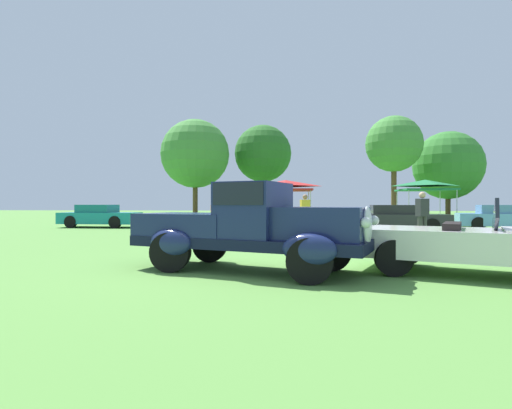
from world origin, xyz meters
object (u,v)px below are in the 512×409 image
object	(u,v)px
spectator_near_truck	(422,215)
show_car_skyblue	(501,218)
show_car_orange	(232,218)
canopy_tent_left_field	(286,185)
feature_pickup_truck	(250,226)
spectator_between_cars	(305,212)
show_car_teal	(100,216)
show_car_charcoal	(396,218)
canopy_tent_center_field	(425,184)
neighbor_convertible	(486,244)

from	to	relation	value
spectator_near_truck	show_car_skyblue	bearing A→B (deg)	48.70
show_car_orange	canopy_tent_left_field	world-z (taller)	canopy_tent_left_field
feature_pickup_truck	spectator_between_cars	distance (m)	10.06
show_car_teal	show_car_charcoal	bearing A→B (deg)	-6.41
show_car_teal	canopy_tent_center_field	size ratio (longest dim) A/B	1.43
show_car_orange	show_car_charcoal	size ratio (longest dim) A/B	0.92
feature_pickup_truck	canopy_tent_center_field	xyz separation A→B (m)	(8.68, 17.17, 1.55)
show_car_orange	feature_pickup_truck	bearing A→B (deg)	-79.51
feature_pickup_truck	spectator_near_truck	xyz separation A→B (m)	(5.17, 6.35, 0.04)
spectator_near_truck	show_car_teal	bearing A→B (deg)	155.50
show_car_orange	spectator_near_truck	world-z (taller)	spectator_near_truck
feature_pickup_truck	canopy_tent_left_field	bearing A→B (deg)	88.81
spectator_near_truck	canopy_tent_left_field	xyz separation A→B (m)	(-4.82, 10.46, 1.51)
show_car_skyblue	spectator_between_cars	bearing A→B (deg)	-162.95
neighbor_convertible	show_car_teal	distance (m)	19.20
canopy_tent_center_field	spectator_between_cars	bearing A→B (deg)	-135.59
feature_pickup_truck	canopy_tent_left_field	xyz separation A→B (m)	(0.35, 16.81, 1.55)
feature_pickup_truck	show_car_teal	world-z (taller)	feature_pickup_truck
show_car_teal	show_car_orange	xyz separation A→B (m)	(7.57, -1.96, -0.00)
neighbor_convertible	show_car_teal	xyz separation A→B (m)	(-13.89, 13.25, 0.02)
show_car_skyblue	neighbor_convertible	bearing A→B (deg)	-117.03
show_car_teal	show_car_charcoal	world-z (taller)	same
spectator_near_truck	canopy_tent_center_field	bearing A→B (deg)	72.01
feature_pickup_truck	show_car_teal	size ratio (longest dim) A/B	1.15
show_car_orange	canopy_tent_center_field	bearing A→B (deg)	29.34
show_car_teal	show_car_orange	distance (m)	7.82
show_car_charcoal	neighbor_convertible	bearing A→B (deg)	-96.43
show_car_teal	canopy_tent_left_field	distance (m)	10.80
feature_pickup_truck	canopy_tent_left_field	world-z (taller)	canopy_tent_left_field
spectator_near_truck	canopy_tent_left_field	distance (m)	11.62
canopy_tent_left_field	canopy_tent_center_field	bearing A→B (deg)	2.43
neighbor_convertible	show_car_skyblue	distance (m)	14.67
canopy_tent_center_field	show_car_orange	bearing A→B (deg)	-150.66
show_car_charcoal	spectator_between_cars	bearing A→B (deg)	-161.49
show_car_skyblue	canopy_tent_left_field	bearing A→B (deg)	159.76
show_car_charcoal	show_car_skyblue	distance (m)	5.58
neighbor_convertible	show_car_charcoal	world-z (taller)	neighbor_convertible
show_car_charcoal	canopy_tent_center_field	distance (m)	6.82
spectator_near_truck	spectator_between_cars	xyz separation A→B (m)	(-3.84, 3.62, 0.00)
show_car_teal	canopy_tent_center_field	xyz separation A→B (m)	(18.31, 4.08, 1.82)
feature_pickup_truck	canopy_tent_left_field	size ratio (longest dim) A/B	1.50
show_car_orange	show_car_skyblue	xyz separation A→B (m)	(12.99, 1.78, 0.00)
show_car_charcoal	canopy_tent_left_field	distance (m)	7.75
neighbor_convertible	spectator_between_cars	size ratio (longest dim) A/B	2.81
canopy_tent_center_field	show_car_skyblue	bearing A→B (deg)	-62.13
feature_pickup_truck	show_car_charcoal	bearing A→B (deg)	63.95
show_car_skyblue	spectator_between_cars	size ratio (longest dim) A/B	2.51
feature_pickup_truck	spectator_near_truck	bearing A→B (deg)	50.86
show_car_orange	spectator_near_truck	xyz separation A→B (m)	(7.23, -4.78, 0.32)
show_car_teal	show_car_charcoal	xyz separation A→B (m)	(15.20, -1.71, 0.00)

